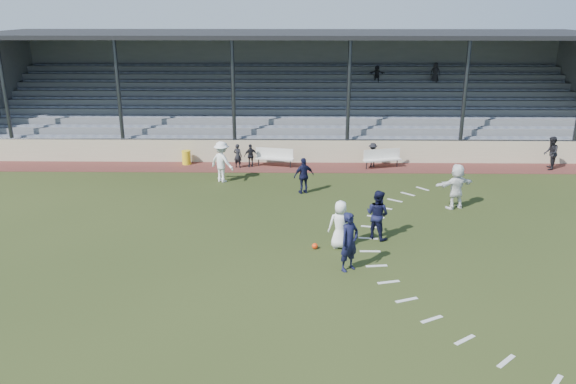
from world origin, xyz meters
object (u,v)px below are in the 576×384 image
(trash_bin, at_px, (186,157))
(official, at_px, (551,153))
(bench_right, at_px, (382,157))
(football, at_px, (315,246))
(player_navy_lead, at_px, (349,242))
(bench_left, at_px, (274,156))
(player_white_lead, at_px, (340,224))

(trash_bin, height_order, official, official)
(bench_right, distance_m, football, 11.03)
(player_navy_lead, bearing_deg, bench_left, 62.34)
(player_navy_lead, relative_size, official, 1.13)
(football, height_order, official, official)
(bench_right, relative_size, football, 9.91)
(football, distance_m, player_white_lead, 1.15)
(player_navy_lead, xyz_separation_m, official, (11.29, 11.75, -0.09))
(bench_left, height_order, player_white_lead, player_white_lead)
(bench_left, xyz_separation_m, trash_bin, (-4.67, 0.32, -0.20))
(player_white_lead, relative_size, official, 1.00)
(trash_bin, height_order, player_white_lead, player_white_lead)
(bench_left, height_order, football, bench_left)
(football, relative_size, player_navy_lead, 0.11)
(football, bearing_deg, player_navy_lead, -57.60)
(bench_right, distance_m, player_white_lead, 10.61)
(bench_left, height_order, trash_bin, bench_left)
(bench_left, xyz_separation_m, player_navy_lead, (2.83, -12.08, 0.38))
(bench_left, distance_m, trash_bin, 4.69)
(bench_right, bearing_deg, trash_bin, 161.98)
(trash_bin, height_order, player_navy_lead, player_navy_lead)
(bench_left, relative_size, official, 1.20)
(trash_bin, bearing_deg, bench_right, -2.51)
(bench_right, relative_size, trash_bin, 2.76)
(trash_bin, relative_size, official, 0.43)
(football, bearing_deg, trash_bin, 120.95)
(player_navy_lead, bearing_deg, player_white_lead, 54.02)
(bench_left, distance_m, player_navy_lead, 12.42)
(bench_left, xyz_separation_m, official, (14.11, -0.34, 0.29))
(bench_right, height_order, official, official)
(trash_bin, bearing_deg, football, -59.05)
(bench_left, xyz_separation_m, football, (1.81, -10.48, -0.48))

